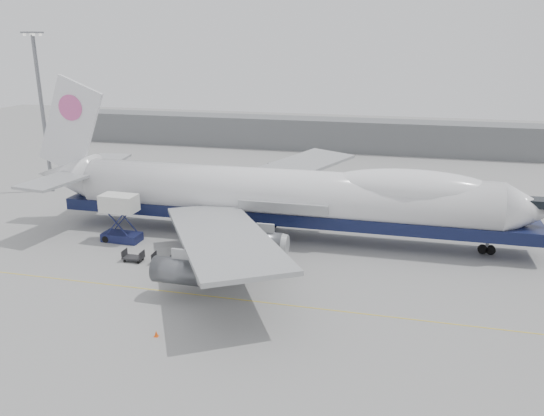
# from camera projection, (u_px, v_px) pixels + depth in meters

# --- Properties ---
(ground) EXTENTS (260.00, 260.00, 0.00)m
(ground) POSITION_uv_depth(u_px,v_px,m) (257.00, 275.00, 57.37)
(ground) COLOR gray
(ground) RESTS_ON ground
(apron_line) EXTENTS (60.00, 0.15, 0.01)m
(apron_line) POSITION_uv_depth(u_px,v_px,m) (240.00, 300.00, 51.81)
(apron_line) COLOR gold
(apron_line) RESTS_ON ground
(hangar) EXTENTS (110.00, 8.00, 7.00)m
(hangar) POSITION_uv_depth(u_px,v_px,m) (294.00, 133.00, 123.36)
(hangar) COLOR slate
(hangar) RESTS_ON ground
(floodlight_mast) EXTENTS (2.40, 2.40, 25.43)m
(floodlight_mast) POSITION_uv_depth(u_px,v_px,m) (42.00, 105.00, 84.64)
(floodlight_mast) COLOR slate
(floodlight_mast) RESTS_ON ground
(airliner) EXTENTS (67.00, 55.30, 19.98)m
(airliner) POSITION_uv_depth(u_px,v_px,m) (286.00, 195.00, 66.63)
(airliner) COLOR white
(airliner) RESTS_ON ground
(catering_truck) EXTENTS (4.90, 3.50, 6.06)m
(catering_truck) POSITION_uv_depth(u_px,v_px,m) (120.00, 215.00, 65.92)
(catering_truck) COLOR #171C46
(catering_truck) RESTS_ON ground
(traffic_cone) EXTENTS (0.38, 0.38, 0.56)m
(traffic_cone) POSITION_uv_depth(u_px,v_px,m) (156.00, 334.00, 45.35)
(traffic_cone) COLOR #F4500C
(traffic_cone) RESTS_ON ground
(dolly_0) EXTENTS (2.30, 1.35, 1.30)m
(dolly_0) POSITION_uv_depth(u_px,v_px,m) (133.00, 257.00, 60.67)
(dolly_0) COLOR #2D2D30
(dolly_0) RESTS_ON ground
(dolly_1) EXTENTS (2.30, 1.35, 1.30)m
(dolly_1) POSITION_uv_depth(u_px,v_px,m) (163.00, 260.00, 59.85)
(dolly_1) COLOR #2D2D30
(dolly_1) RESTS_ON ground
(dolly_2) EXTENTS (2.30, 1.35, 1.30)m
(dolly_2) POSITION_uv_depth(u_px,v_px,m) (194.00, 263.00, 59.03)
(dolly_2) COLOR #2D2D30
(dolly_2) RESTS_ON ground
(dolly_3) EXTENTS (2.30, 1.35, 1.30)m
(dolly_3) POSITION_uv_depth(u_px,v_px,m) (225.00, 266.00, 58.20)
(dolly_3) COLOR #2D2D30
(dolly_3) RESTS_ON ground
(dolly_4) EXTENTS (2.30, 1.35, 1.30)m
(dolly_4) POSITION_uv_depth(u_px,v_px,m) (257.00, 269.00, 57.38)
(dolly_4) COLOR #2D2D30
(dolly_4) RESTS_ON ground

